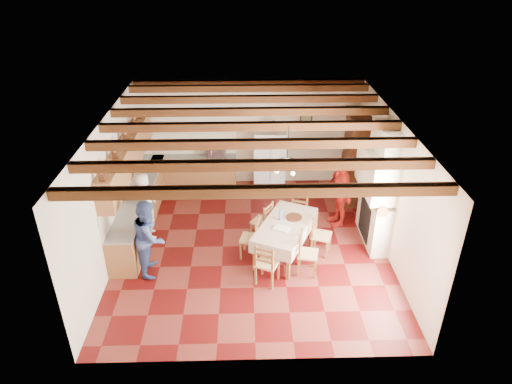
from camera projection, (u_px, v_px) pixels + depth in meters
floor at (252, 246)px, 10.48m from camera, size 6.00×6.50×0.02m
ceiling at (251, 122)px, 9.03m from camera, size 6.00×6.50×0.02m
wall_back at (249, 133)px, 12.61m from camera, size 6.00×0.02×3.00m
wall_front at (256, 291)px, 6.90m from camera, size 6.00×0.02×3.00m
wall_left at (110, 190)px, 9.68m from camera, size 0.02×6.50×3.00m
wall_right at (391, 187)px, 9.83m from camera, size 0.02×6.50×3.00m
ceiling_beams at (251, 126)px, 9.08m from camera, size 6.00×6.30×0.16m
lower_cabinets_left at (141, 208)px, 11.12m from camera, size 0.60×4.30×0.86m
lower_cabinets_back at (195, 173)px, 12.82m from camera, size 2.30×0.60×0.86m
countertop_left at (138, 192)px, 10.91m from camera, size 0.62×4.30×0.04m
countertop_back at (194, 158)px, 12.60m from camera, size 2.34×0.62×0.04m
backsplash_left at (125, 180)px, 10.75m from camera, size 0.03×4.30×0.60m
backsplash_back at (194, 144)px, 12.70m from camera, size 2.30×0.03×0.60m
upper_cabinets at (128, 155)px, 10.44m from camera, size 0.35×4.20×0.70m
fireplace at (375, 187)px, 10.04m from camera, size 0.56×1.60×2.80m
wall_picture at (306, 121)px, 12.45m from camera, size 0.34×0.03×0.42m
refrigerator at (270, 160)px, 12.58m from camera, size 0.89×0.75×1.71m
hutch at (355, 157)px, 11.94m from camera, size 0.66×1.35×2.37m
dining_table at (285, 227)px, 9.90m from camera, size 1.59×2.02×0.79m
chandelier at (288, 162)px, 9.15m from camera, size 0.47×0.47×0.03m
chair_left_near at (250, 238)px, 9.93m from camera, size 0.48×0.50×0.96m
chair_left_far at (262, 220)px, 10.54m from camera, size 0.56×0.57×0.96m
chair_right_near at (308, 253)px, 9.43m from camera, size 0.48×0.50×0.96m
chair_right_far at (322, 235)px, 10.03m from camera, size 0.52×0.53×0.96m
chair_end_near at (267, 263)px, 9.15m from camera, size 0.55×0.54×0.96m
chair_end_far at (298, 211)px, 10.92m from camera, size 0.53×0.52×0.96m
person_man at (147, 206)px, 10.48m from camera, size 0.56×0.69×1.63m
person_woman_blue at (150, 237)px, 9.33m from camera, size 0.67×0.84×1.67m
person_woman_red at (340, 191)px, 10.92m from camera, size 0.66×1.11×1.77m
microwave at (217, 153)px, 12.54m from camera, size 0.54×0.38×0.29m
fridge_vase at (273, 126)px, 12.11m from camera, size 0.33×0.33×0.28m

